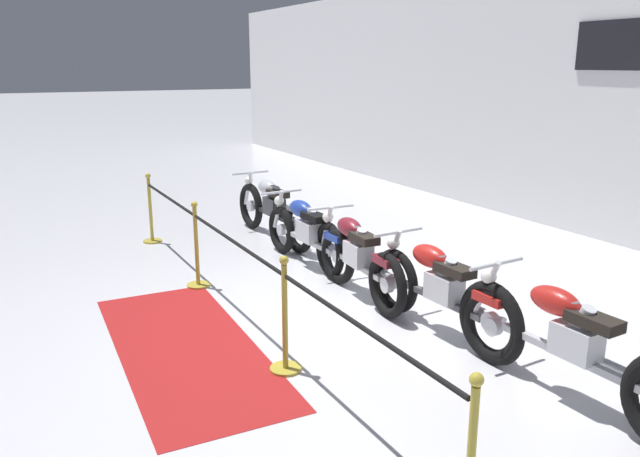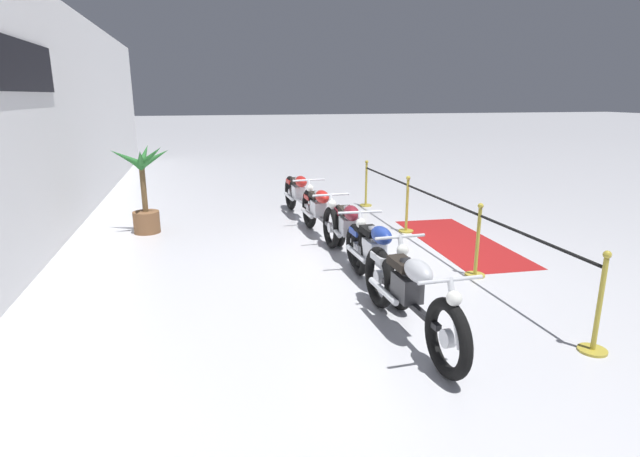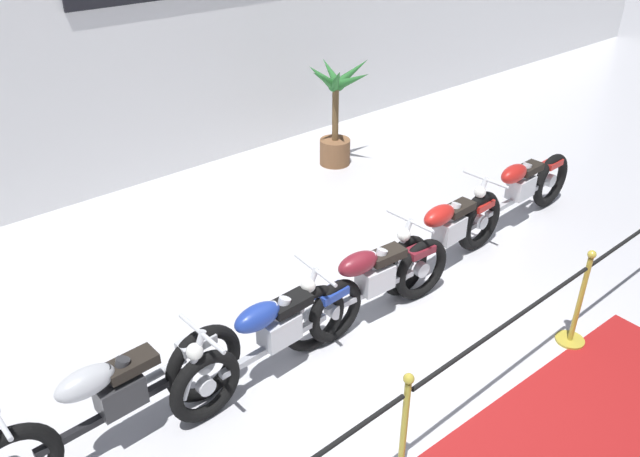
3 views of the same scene
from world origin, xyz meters
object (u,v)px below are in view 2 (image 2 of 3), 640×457
at_px(motorcycle_red_3, 319,212).
at_px(stanchion_far_right, 366,191).
at_px(motorcycle_red_4, 299,196).
at_px(stanchion_mid_left, 477,252).
at_px(motorcycle_maroon_2, 349,230).
at_px(motorcycle_silver_0, 409,295).
at_px(floor_banner, 459,242).
at_px(potted_palm_left_of_row, 144,190).
at_px(motorcycle_blue_1, 376,254).
at_px(stanchion_mid_right, 407,213).
at_px(stanchion_far_left, 478,228).

bearing_deg(motorcycle_red_3, stanchion_far_right, -35.94).
xyz_separation_m(motorcycle_red_4, stanchion_mid_left, (-3.98, -1.73, -0.11)).
bearing_deg(motorcycle_maroon_2, stanchion_far_right, -22.78).
xyz_separation_m(motorcycle_silver_0, floor_banner, (3.06, -2.30, -0.47)).
relative_size(motorcycle_maroon_2, motorcycle_red_3, 1.01).
relative_size(motorcycle_silver_0, motorcycle_maroon_2, 1.11).
bearing_deg(potted_palm_left_of_row, motorcycle_blue_1, -138.30).
height_order(motorcycle_blue_1, stanchion_mid_right, stanchion_mid_right).
height_order(stanchion_mid_left, stanchion_far_right, same).
height_order(motorcycle_blue_1, floor_banner, motorcycle_blue_1).
height_order(motorcycle_maroon_2, stanchion_far_left, stanchion_far_left).
height_order(motorcycle_red_3, stanchion_far_left, stanchion_far_left).
distance_m(motorcycle_blue_1, motorcycle_red_3, 2.54).
distance_m(motorcycle_red_3, stanchion_mid_right, 1.67).
distance_m(motorcycle_red_3, floor_banner, 2.51).
bearing_deg(motorcycle_blue_1, motorcycle_red_3, 3.28).
height_order(motorcycle_maroon_2, stanchion_far_right, stanchion_far_right).
bearing_deg(motorcycle_blue_1, floor_banner, -52.88).
bearing_deg(motorcycle_red_3, potted_palm_left_of_row, 71.06).
relative_size(motorcycle_blue_1, motorcycle_red_3, 1.03).
distance_m(stanchion_mid_right, stanchion_far_right, 2.34).
bearing_deg(floor_banner, stanchion_mid_left, 160.64).
height_order(motorcycle_red_4, stanchion_mid_right, stanchion_mid_right).
xyz_separation_m(motorcycle_blue_1, motorcycle_maroon_2, (1.20, 0.01, 0.01)).
relative_size(motorcycle_red_3, motorcycle_red_4, 0.87).
bearing_deg(motorcycle_silver_0, motorcycle_blue_1, -6.05).
bearing_deg(stanchion_mid_right, motorcycle_silver_0, 156.97).
height_order(motorcycle_maroon_2, motorcycle_red_3, motorcycle_maroon_2).
xyz_separation_m(motorcycle_silver_0, motorcycle_red_3, (3.97, -0.01, -0.00)).
xyz_separation_m(stanchion_far_left, stanchion_mid_left, (-0.03, 0.00, -0.34)).
xyz_separation_m(motorcycle_blue_1, stanchion_mid_left, (0.04, -1.52, -0.09)).
xyz_separation_m(stanchion_far_right, floor_banner, (-3.20, -0.63, -0.35)).
distance_m(stanchion_mid_left, stanchion_far_right, 4.79).
bearing_deg(stanchion_mid_right, floor_banner, -143.77).
bearing_deg(stanchion_mid_left, potted_palm_left_of_row, 53.08).
relative_size(potted_palm_left_of_row, stanchion_mid_right, 1.60).
xyz_separation_m(motorcycle_maroon_2, stanchion_mid_right, (1.29, -1.52, -0.11)).
relative_size(stanchion_mid_left, floor_banner, 0.33).
xyz_separation_m(motorcycle_silver_0, motorcycle_maroon_2, (2.64, -0.15, -0.00)).
height_order(motorcycle_silver_0, motorcycle_maroon_2, motorcycle_silver_0).
bearing_deg(stanchion_far_left, motorcycle_blue_1, 92.82).
height_order(motorcycle_maroon_2, stanchion_mid_left, stanchion_mid_left).
distance_m(motorcycle_maroon_2, stanchion_far_left, 1.91).
bearing_deg(stanchion_far_left, motorcycle_red_4, 23.65).
relative_size(motorcycle_silver_0, motorcycle_red_3, 1.11).
bearing_deg(potted_palm_left_of_row, motorcycle_red_3, -108.94).
bearing_deg(motorcycle_blue_1, motorcycle_red_4, 3.03).
height_order(stanchion_mid_left, floor_banner, stanchion_mid_left).
height_order(motorcycle_blue_1, motorcycle_maroon_2, motorcycle_maroon_2).
bearing_deg(stanchion_far_right, stanchion_mid_right, 180.00).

